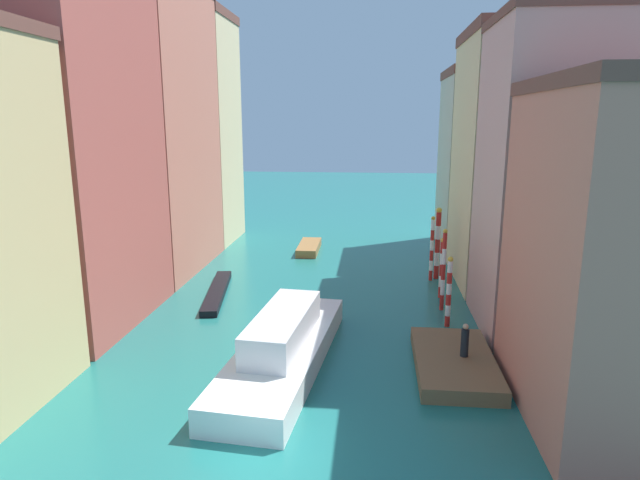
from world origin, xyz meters
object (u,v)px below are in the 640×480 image
mooring_pole_0 (449,291)px  mooring_pole_2 (442,267)px  person_on_dock (465,341)px  gondola_black (217,292)px  mooring_pole_3 (438,243)px  mooring_pole_4 (432,248)px  vaporetto_white (283,346)px  motorboat_0 (309,247)px  waterfront_dock (454,362)px  mooring_pole_1 (443,269)px

mooring_pole_0 → mooring_pole_2: size_ratio=1.02×
person_on_dock → gondola_black: person_on_dock is taller
mooring_pole_3 → mooring_pole_4: (-0.44, -0.51, -0.29)m
mooring_pole_2 → vaporetto_white: bearing=-128.1°
mooring_pole_4 → gondola_black: 15.16m
mooring_pole_4 → motorboat_0: 12.63m
waterfront_dock → mooring_pole_4: mooring_pole_4 is taller
vaporetto_white → mooring_pole_1: bearing=45.7°
mooring_pole_2 → mooring_pole_4: size_ratio=0.85×
mooring_pole_0 → gondola_black: (-14.28, 4.09, -1.84)m
waterfront_dock → mooring_pole_1: mooring_pole_1 is taller
waterfront_dock → vaporetto_white: (-7.88, -0.38, 0.62)m
mooring_pole_1 → mooring_pole_4: 6.16m
waterfront_dock → mooring_pole_4: size_ratio=1.45×
person_on_dock → waterfront_dock: bearing=-179.9°
motorboat_0 → mooring_pole_1: bearing=-55.2°
person_on_dock → mooring_pole_2: 10.40m
mooring_pole_1 → motorboat_0: bearing=124.8°
mooring_pole_3 → vaporetto_white: mooring_pole_3 is taller
mooring_pole_1 → mooring_pole_0: bearing=-90.1°
mooring_pole_3 → vaporetto_white: size_ratio=0.39×
vaporetto_white → mooring_pole_2: bearing=51.9°
waterfront_dock → person_on_dock: 1.14m
mooring_pole_2 → mooring_pole_4: 3.86m
waterfront_dock → mooring_pole_2: 10.53m
mooring_pole_1 → gondola_black: 14.54m
mooring_pole_1 → vaporetto_white: mooring_pole_1 is taller
mooring_pole_2 → mooring_pole_3: size_ratio=0.76×
mooring_pole_0 → vaporetto_white: bearing=-145.1°
vaporetto_white → gondola_black: vaporetto_white is taller
mooring_pole_4 → mooring_pole_2: bearing=-86.3°
mooring_pole_1 → person_on_dock: bearing=-89.6°
mooring_pole_0 → vaporetto_white: mooring_pole_0 is taller
mooring_pole_4 → vaporetto_white: bearing=-119.3°
mooring_pole_4 → motorboat_0: bearing=141.0°
mooring_pole_4 → gondola_black: bearing=-161.5°
person_on_dock → gondola_black: bearing=146.6°
mooring_pole_0 → mooring_pole_3: (0.39, 9.36, 0.61)m
waterfront_dock → person_on_dock: bearing=0.1°
waterfront_dock → gondola_black: size_ratio=0.78×
vaporetto_white → gondola_black: 11.57m
mooring_pole_1 → mooring_pole_4: (-0.06, 6.16, -0.17)m
mooring_pole_0 → mooring_pole_4: size_ratio=0.86×
gondola_black → mooring_pole_1: bearing=-5.6°
mooring_pole_2 → mooring_pole_3: mooring_pole_3 is taller
vaporetto_white → mooring_pole_0: bearing=34.9°
mooring_pole_1 → gondola_black: size_ratio=0.58×
mooring_pole_3 → person_on_dock: bearing=-91.3°
waterfront_dock → vaporetto_white: bearing=-177.2°
mooring_pole_4 → mooring_pole_0: bearing=-89.6°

